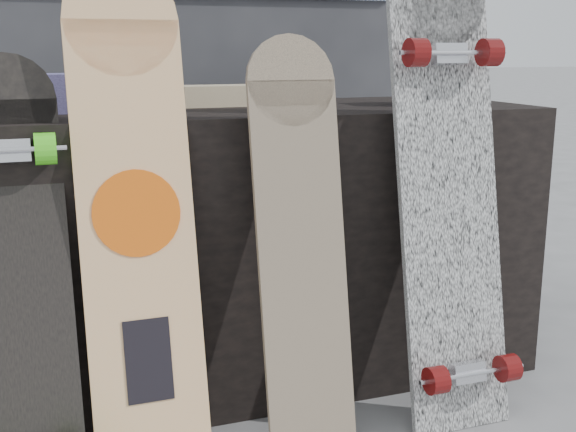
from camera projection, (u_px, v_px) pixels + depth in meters
name	position (u px, v px, depth m)	size (l,w,h in m)	color
vendor_table	(256.00, 243.00, 2.14)	(1.60, 0.60, 0.80)	black
booth	(189.00, 11.00, 2.76)	(2.40, 0.22, 2.20)	#303034
merch_box_purple	(65.00, 93.00, 1.89)	(0.18, 0.12, 0.10)	navy
merch_box_small	(427.00, 84.00, 2.15)	(0.14, 0.14, 0.12)	navy
merch_box_flat	(219.00, 96.00, 2.09)	(0.22, 0.10, 0.06)	#D1B78C
longboard_geisha	(136.00, 206.00, 1.65)	(0.26, 0.29, 1.16)	beige
longboard_celtic	(301.00, 235.00, 1.71)	(0.22, 0.21, 1.00)	#CDAF8C
longboard_cascadia	(449.00, 177.00, 1.85)	(0.28, 0.33, 1.24)	white
skateboard_dark	(19.00, 270.00, 1.57)	(0.22, 0.39, 0.96)	black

